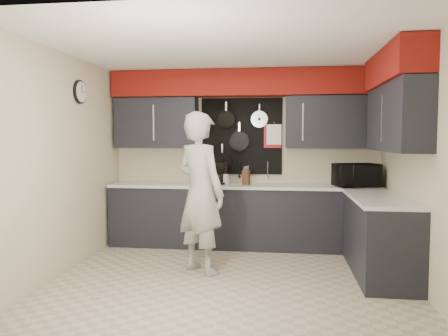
# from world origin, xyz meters

# --- Properties ---
(ground) EXTENTS (4.00, 4.00, 0.00)m
(ground) POSITION_xyz_m (0.00, 0.00, 0.00)
(ground) COLOR #BEAA93
(ground) RESTS_ON ground
(back_wall_assembly) EXTENTS (4.00, 0.36, 2.60)m
(back_wall_assembly) POSITION_xyz_m (0.01, 1.60, 2.01)
(back_wall_assembly) COLOR beige
(back_wall_assembly) RESTS_ON ground
(right_wall_assembly) EXTENTS (0.36, 3.50, 2.60)m
(right_wall_assembly) POSITION_xyz_m (1.85, 0.26, 1.94)
(right_wall_assembly) COLOR beige
(right_wall_assembly) RESTS_ON ground
(left_wall_assembly) EXTENTS (0.05, 3.50, 2.60)m
(left_wall_assembly) POSITION_xyz_m (-1.99, 0.02, 1.33)
(left_wall_assembly) COLOR beige
(left_wall_assembly) RESTS_ON ground
(base_cabinets) EXTENTS (3.95, 2.20, 0.92)m
(base_cabinets) POSITION_xyz_m (0.49, 1.13, 0.46)
(base_cabinets) COLOR black
(base_cabinets) RESTS_ON ground
(microwave) EXTENTS (0.66, 0.54, 0.32)m
(microwave) POSITION_xyz_m (1.59, 1.39, 1.08)
(microwave) COLOR black
(microwave) RESTS_ON base_cabinets
(knife_block) EXTENTS (0.11, 0.11, 0.22)m
(knife_block) POSITION_xyz_m (0.05, 1.39, 1.03)
(knife_block) COLOR #351F11
(knife_block) RESTS_ON base_cabinets
(utensil_crock) EXTENTS (0.11, 0.11, 0.15)m
(utensil_crock) POSITION_xyz_m (-0.27, 1.49, 0.99)
(utensil_crock) COLOR white
(utensil_crock) RESTS_ON base_cabinets
(coffee_maker) EXTENTS (0.18, 0.22, 0.31)m
(coffee_maker) POSITION_xyz_m (-0.34, 1.49, 1.08)
(coffee_maker) COLOR black
(coffee_maker) RESTS_ON base_cabinets
(person) EXTENTS (0.83, 0.78, 1.91)m
(person) POSITION_xyz_m (-0.39, 0.17, 0.95)
(person) COLOR #9C9C9A
(person) RESTS_ON ground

